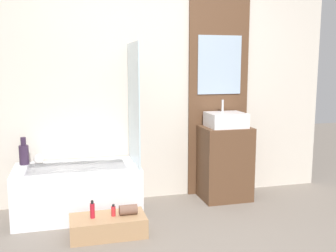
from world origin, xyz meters
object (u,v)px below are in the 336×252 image
at_px(bathtub, 78,191).
at_px(bottle_soap_primary, 92,210).
at_px(wooden_step_bench, 108,226).
at_px(vase_tall_dark, 24,153).
at_px(bottle_soap_secondary, 113,211).
at_px(sink, 226,120).
at_px(vase_round_light, 39,159).

relative_size(bathtub, bottle_soap_primary, 7.68).
xyz_separation_m(wooden_step_bench, vase_tall_dark, (-0.75, 0.79, 0.53)).
distance_m(bathtub, wooden_step_bench, 0.64).
bearing_deg(bathtub, wooden_step_bench, -67.11).
xyz_separation_m(bottle_soap_primary, bottle_soap_secondary, (0.18, 0.00, -0.02)).
height_order(wooden_step_bench, bottle_soap_primary, bottle_soap_primary).
distance_m(sink, bottle_soap_secondary, 1.64).
height_order(sink, vase_round_light, sink).
height_order(bathtub, wooden_step_bench, bathtub).
bearing_deg(vase_tall_dark, bathtub, -23.73).
height_order(bathtub, vase_tall_dark, vase_tall_dark).
bearing_deg(sink, bathtub, -176.84).
xyz_separation_m(sink, vase_tall_dark, (-2.14, 0.14, -0.29)).
bearing_deg(bottle_soap_secondary, wooden_step_bench, -180.00).
distance_m(wooden_step_bench, vase_tall_dark, 1.21).
bearing_deg(vase_tall_dark, vase_round_light, -1.16).
relative_size(vase_tall_dark, bottle_soap_primary, 1.76).
height_order(bathtub, sink, sink).
xyz_separation_m(wooden_step_bench, vase_round_light, (-0.61, 0.79, 0.47)).
bearing_deg(wooden_step_bench, vase_round_light, 127.88).
bearing_deg(wooden_step_bench, bottle_soap_primary, 180.00).
distance_m(wooden_step_bench, bottle_soap_secondary, 0.14).
distance_m(bottle_soap_primary, bottle_soap_secondary, 0.18).
bearing_deg(bottle_soap_primary, wooden_step_bench, 0.00).
distance_m(wooden_step_bench, bottle_soap_primary, 0.21).
distance_m(bathtub, bottle_soap_secondary, 0.64).
bearing_deg(bottle_soap_secondary, bathtub, 117.05).
bearing_deg(vase_round_light, bathtub, -30.76).
relative_size(sink, vase_tall_dark, 1.45).
relative_size(bathtub, bottle_soap_secondary, 11.47).
xyz_separation_m(wooden_step_bench, bottle_soap_primary, (-0.13, 0.00, 0.16)).
distance_m(bathtub, vase_tall_dark, 0.67).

